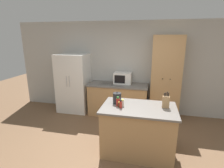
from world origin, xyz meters
TOP-DOWN VIEW (x-y plane):
  - ground_plane at (0.00, 0.00)m, footprint 14.00×14.00m
  - wall_back at (0.00, 2.33)m, footprint 7.20×0.06m
  - refrigerator at (-1.76, 1.98)m, footprint 0.88×0.67m
  - back_counter at (-0.43, 1.98)m, footprint 1.64×0.68m
  - pantry_cabinet at (0.83, 2.05)m, footprint 0.75×0.53m
  - kitchen_island at (0.27, 0.37)m, footprint 1.35×0.84m
  - microwave at (-0.31, 2.10)m, footprint 0.48×0.36m
  - knife_block at (0.74, 0.44)m, footprint 0.12×0.07m
  - spice_bottle_tall_dark at (-0.04, 0.25)m, footprint 0.05×0.05m
  - spice_bottle_short_red at (-0.03, 0.34)m, footprint 0.05×0.05m
  - spice_bottle_amber_oil at (-0.11, 0.34)m, footprint 0.06×0.06m
  - spice_bottle_green_herb at (-0.08, 0.28)m, footprint 0.04×0.04m
  - kettle at (-0.16, 0.47)m, footprint 0.16×0.16m

SIDE VIEW (x-z plane):
  - ground_plane at x=0.00m, z-range 0.00..0.00m
  - back_counter at x=-0.43m, z-range 0.00..0.90m
  - kitchen_island at x=0.27m, z-range 0.00..0.93m
  - refrigerator at x=-1.76m, z-range 0.00..1.70m
  - spice_bottle_green_herb at x=-0.08m, z-range 0.93..1.03m
  - spice_bottle_short_red at x=-0.03m, z-range 0.93..1.06m
  - spice_bottle_tall_dark at x=-0.04m, z-range 0.93..1.08m
  - spice_bottle_amber_oil at x=-0.11m, z-range 0.92..1.10m
  - kettle at x=-0.16m, z-range 0.92..1.15m
  - knife_block at x=0.74m, z-range 0.89..1.19m
  - microwave at x=-0.31m, z-range 0.89..1.21m
  - pantry_cabinet at x=0.83m, z-range 0.00..2.22m
  - wall_back at x=0.00m, z-range 0.00..2.60m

